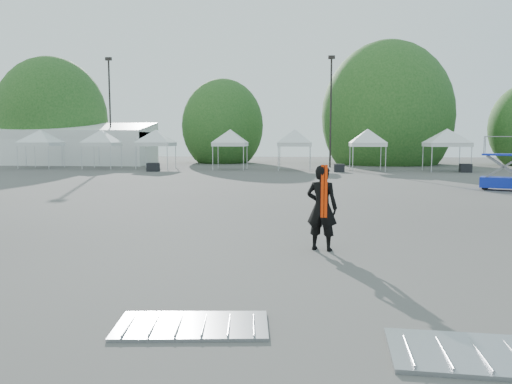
{
  "coord_description": "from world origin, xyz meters",
  "views": [
    {
      "loc": [
        0.74,
        -13.02,
        2.47
      ],
      "look_at": [
        -0.34,
        -1.93,
        1.3
      ],
      "focal_mm": 35.0,
      "sensor_mm": 36.0,
      "label": 1
    }
  ],
  "objects": [
    {
      "name": "crate_mid",
      "position": [
        3.39,
        25.65,
        0.31
      ],
      "size": [
        0.79,
        0.62,
        0.62
      ],
      "primitive_type": "cube",
      "rotation": [
        0.0,
        0.0,
        0.0
      ],
      "color": "black",
      "rests_on": "ground"
    },
    {
      "name": "ground",
      "position": [
        0.0,
        0.0,
        0.0
      ],
      "size": [
        120.0,
        120.0,
        0.0
      ],
      "primitive_type": "plane",
      "color": "#474442",
      "rests_on": "ground"
    },
    {
      "name": "tent_d",
      "position": [
        -5.42,
        28.15,
        3.06
      ],
      "size": [
        3.83,
        3.83,
        3.88
      ],
      "color": "silver",
      "rests_on": "ground"
    },
    {
      "name": "light_pole_west",
      "position": [
        -18.0,
        34.0,
        5.77
      ],
      "size": [
        0.6,
        0.25,
        10.3
      ],
      "color": "black",
      "rests_on": "ground"
    },
    {
      "name": "crate_west",
      "position": [
        -11.03,
        24.88,
        0.34
      ],
      "size": [
        0.9,
        0.72,
        0.67
      ],
      "primitive_type": "cube",
      "rotation": [
        0.0,
        0.0,
        -0.05
      ],
      "color": "black",
      "rests_on": "ground"
    },
    {
      "name": "tree_mid_e",
      "position": [
        9.0,
        39.0,
        4.84
      ],
      "size": [
        5.12,
        5.12,
        7.79
      ],
      "color": "#382314",
      "rests_on": "ground"
    },
    {
      "name": "light_pole_east",
      "position": [
        3.0,
        32.0,
        5.52
      ],
      "size": [
        0.6,
        0.25,
        9.8
      ],
      "color": "black",
      "rests_on": "ground"
    },
    {
      "name": "barrier_mid",
      "position": [
        2.94,
        -7.33,
        0.04
      ],
      "size": [
        2.46,
        1.34,
        0.08
      ],
      "rotation": [
        0.0,
        0.0,
        -0.06
      ],
      "color": "#9DA0A4",
      "rests_on": "ground"
    },
    {
      "name": "tent_a",
      "position": [
        -22.13,
        28.52,
        3.06
      ],
      "size": [
        4.19,
        4.19,
        3.88
      ],
      "color": "silver",
      "rests_on": "ground"
    },
    {
      "name": "tent_g",
      "position": [
        11.8,
        27.38,
        3.06
      ],
      "size": [
        4.38,
        4.38,
        3.88
      ],
      "color": "silver",
      "rests_on": "ground"
    },
    {
      "name": "crate_east",
      "position": [
        12.92,
        26.14,
        0.33
      ],
      "size": [
        0.89,
        0.72,
        0.66
      ],
      "primitive_type": "cube",
      "rotation": [
        0.0,
        0.0,
        -0.08
      ],
      "color": "black",
      "rests_on": "ground"
    },
    {
      "name": "marquee",
      "position": [
        -22.0,
        35.0,
        1.97
      ],
      "size": [
        15.0,
        6.25,
        4.23
      ],
      "color": "white",
      "rests_on": "ground"
    },
    {
      "name": "man",
      "position": [
        1.13,
        -1.93,
        0.97
      ],
      "size": [
        0.81,
        0.66,
        1.93
      ],
      "rotation": [
        0.0,
        0.0,
        2.81
      ],
      "color": "black",
      "rests_on": "ground"
    },
    {
      "name": "tent_e",
      "position": [
        -0.08,
        27.73,
        3.06
      ],
      "size": [
        3.85,
        3.85,
        3.88
      ],
      "color": "silver",
      "rests_on": "ground"
    },
    {
      "name": "tree_far_w",
      "position": [
        -26.0,
        38.0,
        4.54
      ],
      "size": [
        4.8,
        4.8,
        7.3
      ],
      "color": "#382314",
      "rests_on": "ground"
    },
    {
      "name": "tent_c",
      "position": [
        -11.92,
        28.68,
        3.06
      ],
      "size": [
        4.11,
        4.11,
        3.88
      ],
      "color": "silver",
      "rests_on": "ground"
    },
    {
      "name": "tent_f",
      "position": [
        5.68,
        27.18,
        3.06
      ],
      "size": [
        3.8,
        3.8,
        3.88
      ],
      "color": "silver",
      "rests_on": "ground"
    },
    {
      "name": "scissor_lift",
      "position": [
        10.43,
        12.36,
        1.33
      ],
      "size": [
        2.28,
        1.74,
        2.64
      ],
      "rotation": [
        0.0,
        0.0,
        -0.4
      ],
      "color": "#0E2CB7",
      "rests_on": "ground"
    },
    {
      "name": "barrier_left",
      "position": [
        -0.72,
        -6.76,
        0.03
      ],
      "size": [
        2.09,
        1.21,
        0.06
      ],
      "rotation": [
        0.0,
        0.0,
        0.11
      ],
      "color": "#9DA0A4",
      "rests_on": "ground"
    },
    {
      "name": "tree_mid_w",
      "position": [
        -8.0,
        40.0,
        3.93
      ],
      "size": [
        4.16,
        4.16,
        6.33
      ],
      "color": "#382314",
      "rests_on": "ground"
    },
    {
      "name": "tent_b",
      "position": [
        -16.55,
        28.28,
        3.06
      ],
      "size": [
        3.82,
        3.82,
        3.88
      ],
      "color": "silver",
      "rests_on": "ground"
    }
  ]
}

